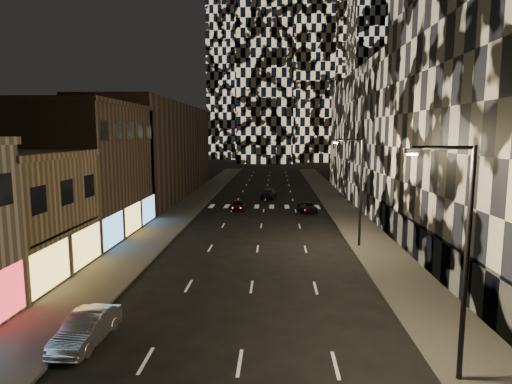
# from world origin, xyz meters

# --- Properties ---
(sidewalk_left) EXTENTS (4.00, 120.00, 0.15)m
(sidewalk_left) POSITION_xyz_m (-10.00, 50.00, 0.07)
(sidewalk_left) COLOR #47443F
(sidewalk_left) RESTS_ON ground
(sidewalk_right) EXTENTS (4.00, 120.00, 0.15)m
(sidewalk_right) POSITION_xyz_m (10.00, 50.00, 0.07)
(sidewalk_right) COLOR #47443F
(sidewalk_right) RESTS_ON ground
(curb_left) EXTENTS (0.20, 120.00, 0.15)m
(curb_left) POSITION_xyz_m (-7.90, 50.00, 0.07)
(curb_left) COLOR #4C4C47
(curb_left) RESTS_ON ground
(curb_right) EXTENTS (0.20, 120.00, 0.15)m
(curb_right) POSITION_xyz_m (7.90, 50.00, 0.07)
(curb_right) COLOR #4C4C47
(curb_right) RESTS_ON ground
(retail_brown) EXTENTS (10.00, 15.00, 12.00)m
(retail_brown) POSITION_xyz_m (-17.00, 33.50, 6.00)
(retail_brown) COLOR #4A392A
(retail_brown) RESTS_ON ground
(retail_filler_left) EXTENTS (10.00, 40.00, 14.00)m
(retail_filler_left) POSITION_xyz_m (-17.00, 60.00, 7.00)
(retail_filler_left) COLOR #4A392A
(retail_filler_left) RESTS_ON ground
(midrise_base) EXTENTS (0.60, 25.00, 3.00)m
(midrise_base) POSITION_xyz_m (12.30, 24.50, 1.50)
(midrise_base) COLOR #383838
(midrise_base) RESTS_ON ground
(midrise_filler_right) EXTENTS (16.00, 40.00, 18.00)m
(midrise_filler_right) POSITION_xyz_m (20.00, 57.00, 9.00)
(midrise_filler_right) COLOR #232326
(midrise_filler_right) RESTS_ON ground
(tower_right_mid) EXTENTS (20.00, 20.00, 100.00)m
(tower_right_mid) POSITION_xyz_m (35.00, 135.00, 50.00)
(tower_right_mid) COLOR black
(tower_right_mid) RESTS_ON ground
(tower_left_back) EXTENTS (24.00, 24.00, 120.00)m
(tower_left_back) POSITION_xyz_m (-12.00, 165.00, 60.00)
(tower_left_back) COLOR black
(tower_left_back) RESTS_ON ground
(tower_center_low) EXTENTS (18.00, 18.00, 95.00)m
(tower_center_low) POSITION_xyz_m (-2.00, 140.00, 47.50)
(tower_center_low) COLOR black
(tower_center_low) RESTS_ON ground
(streetlight_near) EXTENTS (2.55, 0.25, 9.00)m
(streetlight_near) POSITION_xyz_m (8.35, 10.00, 5.35)
(streetlight_near) COLOR black
(streetlight_near) RESTS_ON sidewalk_right
(streetlight_far) EXTENTS (2.55, 0.25, 9.00)m
(streetlight_far) POSITION_xyz_m (8.35, 30.00, 5.35)
(streetlight_far) COLOR black
(streetlight_far) RESTS_ON sidewalk_right
(car_silver_parked) EXTENTS (1.80, 4.45, 1.44)m
(car_silver_parked) POSITION_xyz_m (-7.14, 12.35, 0.72)
(car_silver_parked) COLOR #A2A2A7
(car_silver_parked) RESTS_ON ground
(car_dark_midlane) EXTENTS (1.70, 3.85, 1.29)m
(car_dark_midlane) POSITION_xyz_m (-3.26, 47.38, 0.64)
(car_dark_midlane) COLOR black
(car_dark_midlane) RESTS_ON ground
(car_dark_oncoming) EXTENTS (2.43, 5.10, 1.43)m
(car_dark_oncoming) POSITION_xyz_m (0.50, 57.66, 0.72)
(car_dark_oncoming) COLOR black
(car_dark_oncoming) RESTS_ON ground
(car_dark_rightlane) EXTENTS (2.39, 4.47, 1.19)m
(car_dark_rightlane) POSITION_xyz_m (5.43, 46.19, 0.60)
(car_dark_rightlane) COLOR black
(car_dark_rightlane) RESTS_ON ground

